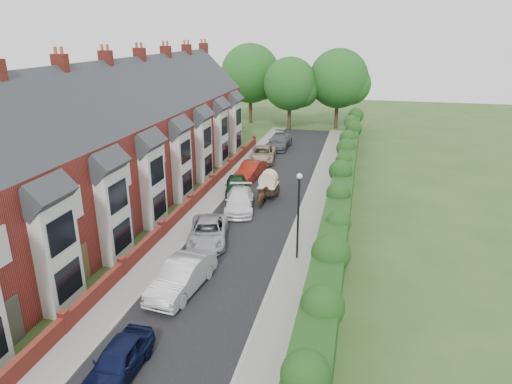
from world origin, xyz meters
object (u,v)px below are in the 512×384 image
Objects in this scene: car_white at (239,201)px; car_silver_a at (182,276)px; lamppost at (298,206)px; horse at (263,198)px; car_silver_b at (208,232)px; car_grey at (279,141)px; car_navy at (118,360)px; car_beige at (263,154)px; horse_cart at (268,183)px; car_red at (251,170)px; car_green at (236,185)px.

car_silver_a is at bearing -102.06° from car_white.
lamppost reaches higher than horse.
car_grey is (-0.09, 24.54, 0.11)m from car_silver_b.
car_beige is (-1.20, 30.55, 0.07)m from car_navy.
car_grey is at bearing 97.85° from car_silver_a.
horse_cart is (1.47, 14.06, 0.48)m from car_silver_a.
car_grey is 16.22m from horse_cart.
car_silver_a is 5.63m from car_silver_b.
horse_cart reaches higher than car_beige.
horse reaches higher than car_navy.
car_red is (-1.12, 18.80, -0.06)m from car_silver_a.
car_beige reaches higher than car_green.
car_white is at bearing 128.18° from lamppost.
car_grey is (0.64, 5.74, 0.07)m from car_beige.
car_white is (0.49, 5.60, 0.03)m from car_silver_b.
car_silver_b is 5.62m from car_white.
car_green is 3.58m from horse.
car_red is 2.69× the size of horse.
car_navy is at bearing 82.02° from horse.
car_silver_b is at bearing -88.97° from car_grey.
car_grey is at bearing 76.20° from car_silver_b.
car_silver_a is 1.09× the size of car_red.
car_grey reaches higher than car_white.
lamppost is at bearing -71.03° from car_green.
lamppost is 10.34m from horse_cart.
car_red is at bearing 118.67° from horse_cart.
car_navy is at bearing -115.83° from lamppost.
horse_cart is at bearing 49.38° from car_white.
car_navy is at bearing -88.29° from car_grey.
car_green is at bearing 169.77° from horse_cart.
car_silver_b is at bearing 102.25° from car_silver_a.
car_silver_b is 2.97× the size of horse.
car_beige is 1.67× the size of horse_cart.
lamppost is at bearing -79.08° from car_beige.
car_red is at bearing 113.73° from lamppost.
horse_cart is at bearing 62.56° from car_silver_b.
car_white is 7.67m from car_red.
lamppost reaches higher than car_grey.
car_navy is 0.79× the size of car_silver_a.
horse_cart is at bearing 111.11° from lamppost.
car_white is 1.20× the size of car_green.
car_navy is 0.74× the size of car_beige.
car_red reaches higher than car_green.
horse is (-3.65, 7.67, -2.60)m from lamppost.
car_silver_a is 0.99× the size of car_white.
car_grey reaches higher than car_red.
car_navy is (-5.20, -10.75, -2.64)m from lamppost.
car_grey is (0.48, 11.34, 0.06)m from car_red.
car_red is 5.43m from horse_cart.
lamppost is 12.23m from car_navy.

